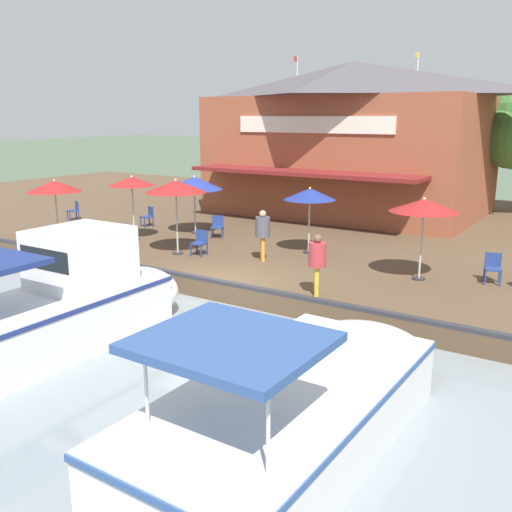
{
  "coord_description": "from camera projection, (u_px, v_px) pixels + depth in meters",
  "views": [
    {
      "loc": [
        12.3,
        9.51,
        5.2
      ],
      "look_at": [
        -1.0,
        0.88,
        1.3
      ],
      "focal_mm": 40.0,
      "sensor_mm": 36.0,
      "label": 1
    }
  ],
  "objects": [
    {
      "name": "person_at_quay_edge",
      "position": [
        263.0,
        229.0,
        18.36
      ],
      "size": [
        0.47,
        0.47,
        1.67
      ],
      "color": "orange",
      "rests_on": "quay_deck"
    },
    {
      "name": "quay_deck",
      "position": [
        362.0,
        230.0,
        25.18
      ],
      "size": [
        22.0,
        56.0,
        0.6
      ],
      "primitive_type": "cube",
      "color": "brown",
      "rests_on": "ground"
    },
    {
      "name": "ground_plane",
      "position": [
        211.0,
        303.0,
        16.29
      ],
      "size": [
        220.0,
        220.0,
        0.0
      ],
      "primitive_type": "plane",
      "color": "#4C5B47"
    },
    {
      "name": "patio_umbrella_by_entrance",
      "position": [
        310.0,
        194.0,
        19.22
      ],
      "size": [
        1.77,
        1.77,
        2.28
      ],
      "color": "#B7B7B7",
      "rests_on": "quay_deck"
    },
    {
      "name": "patio_umbrella_mid_patio_right",
      "position": [
        176.0,
        186.0,
        19.01
      ],
      "size": [
        2.06,
        2.06,
        2.57
      ],
      "color": "#B7B7B7",
      "rests_on": "quay_deck"
    },
    {
      "name": "patio_umbrella_near_quay_edge",
      "position": [
        132.0,
        182.0,
        21.16
      ],
      "size": [
        1.7,
        1.7,
        2.46
      ],
      "color": "#B7B7B7",
      "rests_on": "quay_deck"
    },
    {
      "name": "cafe_chair_facing_river",
      "position": [
        74.0,
        209.0,
        25.89
      ],
      "size": [
        0.58,
        0.58,
        0.85
      ],
      "color": "navy",
      "rests_on": "quay_deck"
    },
    {
      "name": "tree_downstream_bank",
      "position": [
        442.0,
        121.0,
        27.79
      ],
      "size": [
        3.56,
        3.39,
        6.16
      ],
      "color": "brown",
      "rests_on": "quay_deck"
    },
    {
      "name": "quay_edge_fender",
      "position": [
        213.0,
        280.0,
        16.22
      ],
      "size": [
        0.2,
        50.4,
        0.1
      ],
      "primitive_type": "cube",
      "color": "#2D2D33",
      "rests_on": "quay_deck"
    },
    {
      "name": "motorboat_second_along",
      "position": [
        74.0,
        303.0,
        13.2
      ],
      "size": [
        6.69,
        2.34,
        2.61
      ],
      "color": "white",
      "rests_on": "river_water"
    },
    {
      "name": "cafe_chair_back_row_seat",
      "position": [
        148.0,
        215.0,
        24.34
      ],
      "size": [
        0.57,
        0.57,
        0.85
      ],
      "color": "navy",
      "rests_on": "quay_deck"
    },
    {
      "name": "cafe_chair_under_first_umbrella",
      "position": [
        200.0,
        241.0,
        19.28
      ],
      "size": [
        0.5,
        0.5,
        0.85
      ],
      "color": "navy",
      "rests_on": "quay_deck"
    },
    {
      "name": "cafe_chair_far_corner_seat",
      "position": [
        493.0,
        267.0,
        16.04
      ],
      "size": [
        0.54,
        0.54,
        0.85
      ],
      "color": "navy",
      "rests_on": "quay_deck"
    },
    {
      "name": "patio_umbrella_mid_patio_left",
      "position": [
        194.0,
        183.0,
        22.56
      ],
      "size": [
        2.25,
        2.25,
        2.32
      ],
      "color": "#B7B7B7",
      "rests_on": "quay_deck"
    },
    {
      "name": "waterfront_restaurant",
      "position": [
        351.0,
        137.0,
        27.56
      ],
      "size": [
        10.14,
        12.8,
        7.5
      ],
      "color": "brown",
      "rests_on": "quay_deck"
    },
    {
      "name": "patio_umbrella_back_row",
      "position": [
        54.0,
        186.0,
        22.21
      ],
      "size": [
        2.08,
        2.08,
        2.21
      ],
      "color": "#B7B7B7",
      "rests_on": "quay_deck"
    },
    {
      "name": "person_near_entrance",
      "position": [
        317.0,
        258.0,
        14.79
      ],
      "size": [
        0.46,
        0.46,
        1.64
      ],
      "color": "gold",
      "rests_on": "quay_deck"
    },
    {
      "name": "patio_umbrella_far_corner",
      "position": [
        424.0,
        206.0,
        15.98
      ],
      "size": [
        1.93,
        1.93,
        2.39
      ],
      "color": "#B7B7B7",
      "rests_on": "quay_deck"
    },
    {
      "name": "motorboat_nearest_quay",
      "position": [
        307.0,
        396.0,
        9.41
      ],
      "size": [
        7.22,
        2.82,
        2.35
      ],
      "color": "silver",
      "rests_on": "river_water"
    },
    {
      "name": "cafe_chair_mid_patio",
      "position": [
        217.0,
        226.0,
        22.06
      ],
      "size": [
        0.6,
        0.6,
        0.85
      ],
      "color": "navy",
      "rests_on": "quay_deck"
    }
  ]
}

